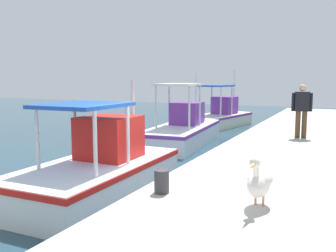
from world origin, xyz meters
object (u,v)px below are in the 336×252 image
(fisherman_standing, at_px, (302,108))
(fishing_boat_fifth, at_px, (220,116))
(fishing_boat_fourth, at_px, (183,130))
(mooring_bollard_second, at_px, (162,181))
(pelican, at_px, (259,181))
(fishing_boat_third, at_px, (98,169))

(fisherman_standing, bearing_deg, fishing_boat_fifth, 33.99)
(fisherman_standing, bearing_deg, fishing_boat_fourth, 73.73)
(fisherman_standing, height_order, mooring_bollard_second, fisherman_standing)
(fishing_boat_fifth, relative_size, pelican, 5.36)
(fisherman_standing, bearing_deg, mooring_bollard_second, 167.72)
(fishing_boat_fourth, relative_size, pelican, 5.90)
(fishing_boat_fourth, xyz_separation_m, fisherman_standing, (-1.39, -4.76, 1.17))
(fishing_boat_third, distance_m, fishing_boat_fifth, 13.18)
(fishing_boat_fourth, bearing_deg, fishing_boat_third, -173.21)
(pelican, xyz_separation_m, mooring_bollard_second, (-0.02, 1.63, -0.20))
(fishing_boat_third, xyz_separation_m, fisherman_standing, (5.68, -3.92, 1.15))
(fishing_boat_fifth, xyz_separation_m, pelican, (-14.55, -5.11, 0.62))
(fishing_boat_third, height_order, mooring_bollard_second, fishing_boat_third)
(pelican, bearing_deg, fishing_boat_third, 70.47)
(fishing_boat_third, xyz_separation_m, pelican, (-1.42, -4.00, 0.58))
(fishing_boat_fifth, xyz_separation_m, fisherman_standing, (-7.46, -5.03, 1.20))
(fishing_boat_fourth, xyz_separation_m, fishing_boat_fifth, (6.07, 0.27, -0.02))
(fishing_boat_fourth, distance_m, pelican, 9.79)
(fishing_boat_third, distance_m, mooring_bollard_second, 2.80)
(fishing_boat_third, relative_size, fisherman_standing, 2.68)
(fishing_boat_third, height_order, pelican, fishing_boat_third)
(mooring_bollard_second, bearing_deg, fishing_boat_fifth, 13.42)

